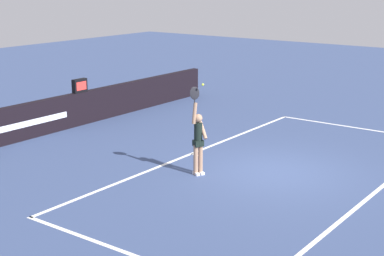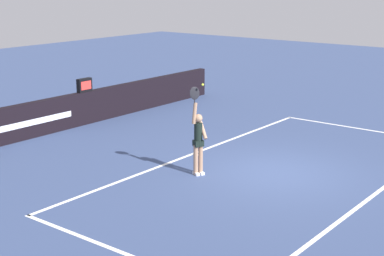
# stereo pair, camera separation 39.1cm
# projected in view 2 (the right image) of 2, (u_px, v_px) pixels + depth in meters

# --- Properties ---
(ground_plane) EXTENTS (60.00, 60.00, 0.00)m
(ground_plane) POSITION_uv_depth(u_px,v_px,m) (276.00, 173.00, 15.56)
(ground_plane) COLOR #364770
(court_lines) EXTENTS (11.85, 5.59, 0.00)m
(court_lines) POSITION_uv_depth(u_px,v_px,m) (273.00, 172.00, 15.62)
(court_lines) COLOR white
(court_lines) RESTS_ON ground
(back_wall) EXTENTS (14.87, 0.26, 1.15)m
(back_wall) POSITION_uv_depth(u_px,v_px,m) (73.00, 111.00, 20.22)
(back_wall) COLOR black
(back_wall) RESTS_ON ground
(speed_display) EXTENTS (0.58, 0.19, 0.47)m
(speed_display) POSITION_uv_depth(u_px,v_px,m) (84.00, 85.00, 20.45)
(speed_display) COLOR black
(speed_display) RESTS_ON back_wall
(tennis_player) EXTENTS (0.45, 0.43, 2.38)m
(tennis_player) POSITION_uv_depth(u_px,v_px,m) (198.00, 139.00, 15.21)
(tennis_player) COLOR #9D775D
(tennis_player) RESTS_ON ground
(tennis_ball) EXTENTS (0.06, 0.06, 0.06)m
(tennis_ball) POSITION_uv_depth(u_px,v_px,m) (203.00, 85.00, 14.67)
(tennis_ball) COLOR #CEE434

